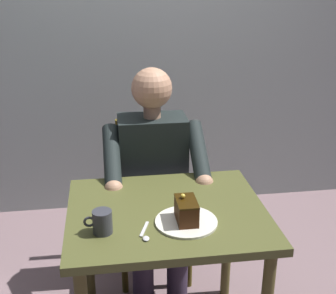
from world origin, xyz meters
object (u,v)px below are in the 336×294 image
Objects in this scene: dining_table at (167,231)px; cake_slice at (186,211)px; seated_person at (154,180)px; coffee_cup at (102,221)px; dessert_spoon at (145,234)px; chair at (151,191)px.

cake_slice is at bearing 118.29° from dining_table.
coffee_cup is (0.28, 0.62, 0.14)m from seated_person.
seated_person reaches higher than coffee_cup.
seated_person reaches higher than dessert_spoon.
coffee_cup is (0.28, 0.79, 0.29)m from chair.
cake_slice is at bearing -159.00° from dessert_spoon.
dessert_spoon is at bearing 21.00° from cake_slice.
chair is at bearing -109.22° from coffee_cup.
cake_slice is 0.34m from coffee_cup.
dessert_spoon is at bearing 165.44° from coffee_cup.
chair is at bearing -90.00° from dining_table.
coffee_cup is at bearing 65.98° from seated_person.
cake_slice reaches higher than dessert_spoon.
seated_person is 0.61m from cake_slice.
chair is 7.93× the size of coffee_cup.
coffee_cup is at bearing 4.10° from cake_slice.
chair is 0.88m from coffee_cup.
dessert_spoon is at bearing 80.43° from seated_person.
chair is 6.57× the size of cake_slice.
dining_table is 0.21m from cake_slice.
chair reaches higher than coffee_cup.
coffee_cup is at bearing -14.56° from dessert_spoon.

